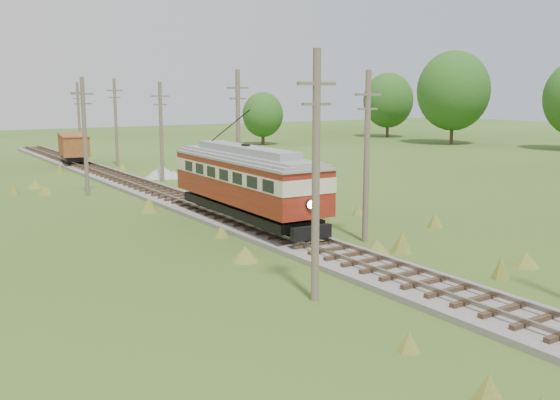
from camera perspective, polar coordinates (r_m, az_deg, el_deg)
railbed_main at (r=43.83m, az=-9.34°, el=0.08°), size 3.60×96.00×0.57m
streetcar at (r=34.92m, az=-3.14°, el=2.02°), size 3.51×13.32×6.05m
gondola at (r=68.84m, az=-18.36°, el=4.72°), size 3.91×8.29×2.64m
gravel_pile at (r=56.54m, az=-10.61°, el=2.55°), size 3.11×3.30×1.13m
utility_pole_r_2 at (r=31.41m, az=7.93°, el=4.09°), size 1.60×0.30×8.60m
utility_pole_r_3 at (r=42.03m, az=-3.84°, el=5.86°), size 1.60×0.30×9.00m
utility_pole_r_4 at (r=53.69m, az=-10.81°, el=6.24°), size 1.60×0.30×8.40m
utility_pole_r_5 at (r=66.02m, az=-14.78°, el=6.94°), size 1.60×0.30×8.90m
utility_pole_r_6 at (r=78.42m, az=-17.91°, el=7.12°), size 1.60×0.30×8.70m
utility_pole_l_a at (r=22.08m, az=3.30°, el=2.32°), size 1.60×0.30×9.00m
utility_pole_l_b at (r=47.49m, az=-17.42°, el=5.64°), size 1.60×0.30×8.60m
tree_right_4 at (r=95.46m, az=15.58°, el=9.60°), size 10.50×10.50×13.53m
tree_right_5 at (r=108.15m, az=9.86°, el=8.97°), size 8.40×8.40×10.82m
tree_mid_b at (r=90.90m, az=-1.58°, el=7.80°), size 5.88×5.88×7.57m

